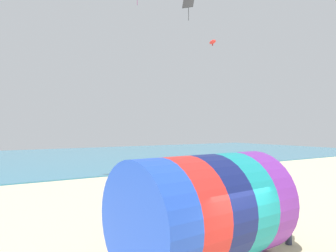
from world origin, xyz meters
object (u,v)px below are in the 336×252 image
(kite_handler, at_px, (289,221))
(bystander_near_water, at_px, (152,177))
(giant_inflatable_tube, at_px, (204,209))
(kite_red_parafoil, at_px, (213,42))
(kite_black_diamond, at_px, (189,1))

(kite_handler, xyz_separation_m, bystander_near_water, (1.26, 12.05, -0.03))
(giant_inflatable_tube, distance_m, bystander_near_water, 12.73)
(kite_red_parafoil, distance_m, bystander_near_water, 10.05)
(kite_handler, bearing_deg, kite_red_parafoil, 73.24)
(giant_inflatable_tube, distance_m, kite_red_parafoil, 11.10)
(kite_handler, height_order, bystander_near_water, kite_handler)
(kite_handler, xyz_separation_m, kite_red_parafoil, (1.93, 6.41, 8.26))
(kite_handler, bearing_deg, giant_inflatable_tube, 174.28)
(giant_inflatable_tube, distance_m, kite_black_diamond, 18.11)
(kite_handler, xyz_separation_m, kite_black_diamond, (4.13, 11.59, 12.70))
(kite_handler, distance_m, kite_black_diamond, 17.68)
(giant_inflatable_tube, height_order, bystander_near_water, giant_inflatable_tube)
(kite_black_diamond, relative_size, bystander_near_water, 1.22)
(kite_red_parafoil, xyz_separation_m, kite_black_diamond, (2.20, 5.18, 4.44))
(kite_black_diamond, distance_m, bystander_near_water, 13.06)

